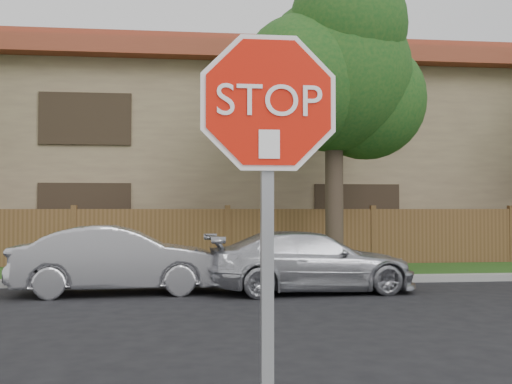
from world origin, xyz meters
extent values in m
cube|color=gray|center=(0.00, 8.15, 0.07)|extent=(70.00, 0.30, 0.15)
cube|color=#1E4714|center=(0.00, 9.80, 0.06)|extent=(70.00, 3.00, 0.12)
cube|color=brown|center=(0.00, 11.40, 0.80)|extent=(70.00, 0.12, 1.60)
cube|color=#866F53|center=(0.00, 17.00, 3.00)|extent=(34.00, 8.00, 6.00)
cube|color=brown|center=(0.00, 17.00, 6.25)|extent=(35.20, 9.20, 0.50)
cube|color=brown|center=(0.00, 17.00, 6.85)|extent=(33.00, 5.50, 0.70)
cylinder|color=#382B21|center=(2.50, 9.70, 1.96)|extent=(0.44, 0.44, 3.92)
sphere|color=#164919|center=(2.50, 9.70, 4.90)|extent=(3.80, 3.80, 3.80)
sphere|color=#164919|center=(3.40, 10.00, 4.34)|extent=(3.00, 3.00, 3.00)
sphere|color=#164919|center=(1.70, 9.30, 4.62)|extent=(3.20, 3.20, 3.20)
sphere|color=#164919|center=(2.70, 9.10, 5.95)|extent=(2.80, 2.80, 2.80)
cube|color=gray|center=(-0.59, -1.44, 1.25)|extent=(0.06, 0.06, 2.30)
cylinder|color=white|center=(-0.59, -1.50, 2.15)|extent=(1.01, 0.02, 1.01)
cylinder|color=red|center=(-0.59, -1.51, 2.15)|extent=(0.93, 0.02, 0.93)
cube|color=white|center=(-0.59, -1.53, 1.93)|extent=(0.11, 0.00, 0.15)
imported|color=#A8A8AC|center=(-2.33, 6.96, 0.64)|extent=(3.98, 1.65, 1.28)
imported|color=#BBBCC3|center=(1.31, 6.75, 0.58)|extent=(4.13, 1.92, 1.17)
camera|label=1|loc=(-1.00, -4.59, 1.59)|focal=42.00mm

